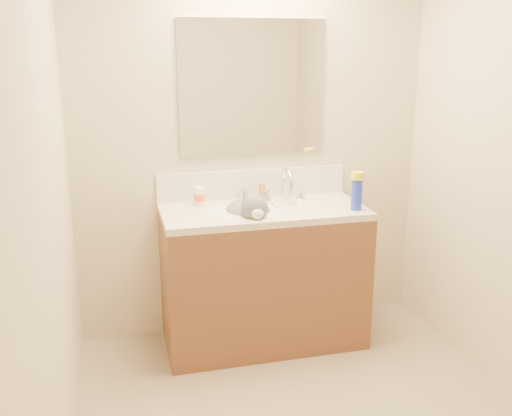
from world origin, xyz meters
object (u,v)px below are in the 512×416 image
vanity_cabinet (263,279)px  spray_can (357,195)px  faucet (286,187)px  amber_bottle (262,192)px  silver_jar (244,195)px  basin (245,223)px  cat (249,216)px  pill_bottle (199,196)px

vanity_cabinet → spray_can: bearing=-17.3°
faucet → amber_bottle: bearing=162.1°
spray_can → amber_bottle: bearing=144.3°
faucet → spray_can: (0.33, -0.30, 0.00)m
vanity_cabinet → silver_jar: silver_jar is taller
basin → amber_bottle: bearing=53.4°
amber_bottle → spray_can: (0.48, -0.34, 0.03)m
vanity_cabinet → silver_jar: 0.53m
amber_bottle → spray_can: spray_can is taller
basin → silver_jar: bearing=78.4°
vanity_cabinet → cat: 0.43m
faucet → vanity_cabinet: bearing=-142.7°
cat → silver_jar: 0.26m
pill_bottle → spray_can: size_ratio=0.63×
basin → faucet: 0.38m
silver_jar → amber_bottle: size_ratio=0.60×
basin → pill_bottle: pill_bottle is taller
vanity_cabinet → cat: size_ratio=2.91×
vanity_cabinet → pill_bottle: size_ratio=10.85×
pill_bottle → silver_jar: pill_bottle is taller
faucet → silver_jar: (-0.25, 0.08, -0.05)m
faucet → silver_jar: 0.27m
silver_jar → faucet: bearing=-17.7°
faucet → spray_can: bearing=-41.6°
pill_bottle → spray_can: bearing=-20.5°
cat → pill_bottle: 0.34m
silver_jar → spray_can: (0.58, -0.38, 0.06)m
basin → spray_can: 0.67m
cat → basin: bearing=176.6°
basin → faucet: size_ratio=1.61×
basin → pill_bottle: size_ratio=4.07×
cat → amber_bottle: cat is taller
spray_can → cat: bearing=168.1°
cat → amber_bottle: bearing=57.2°
vanity_cabinet → spray_can: 0.76m
spray_can → basin: bearing=168.4°
cat → amber_bottle: size_ratio=3.88×
amber_bottle → cat: bearing=-121.7°
basin → vanity_cabinet: bearing=14.0°
vanity_cabinet → spray_can: spray_can is taller
faucet → cat: faucet is taller
faucet → silver_jar: faucet is taller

